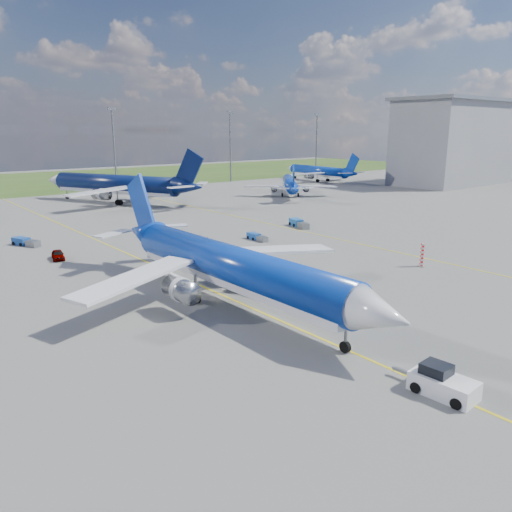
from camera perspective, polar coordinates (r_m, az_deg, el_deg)
ground at (r=41.79m, az=7.60°, el=-9.41°), size 400.00×400.00×0.00m
taxiway_lines at (r=63.06m, az=-10.69°, el=-1.35°), size 60.25×160.00×0.02m
floodlight_masts at (r=141.49m, az=-23.52°, el=11.39°), size 202.20×0.50×22.70m
terminal_building at (r=171.28m, az=21.65°, el=12.03°), size 42.00×22.00×26.00m
warning_post at (r=65.66m, az=18.45°, el=0.12°), size 0.50×0.50×3.00m
bg_jet_n at (r=122.89m, az=-15.58°, el=5.89°), size 53.33×58.71×12.50m
bg_jet_ne at (r=132.26m, az=3.88°, el=6.93°), size 40.68×41.76×8.71m
bg_jet_ene at (r=170.62m, az=7.08°, el=8.49°), size 30.14×38.14×9.50m
main_airliner at (r=49.38m, az=-2.65°, el=-5.52°), size 33.50×43.51×11.23m
pushback_tug at (r=35.34m, az=20.48°, el=-13.43°), size 2.45×5.83×1.95m
service_car_a at (r=70.97m, az=-21.70°, el=0.13°), size 2.28×3.95×1.27m
service_car_c at (r=73.67m, az=-6.46°, el=1.50°), size 4.09×3.73×1.15m
baggage_tug_w at (r=77.76m, az=0.08°, el=2.18°), size 1.35×4.33×0.96m
baggage_tug_c at (r=81.54m, az=-24.87°, el=1.46°), size 3.13×5.09×1.11m
baggage_tug_e at (r=88.81m, az=4.89°, el=3.72°), size 3.13×5.73×1.25m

